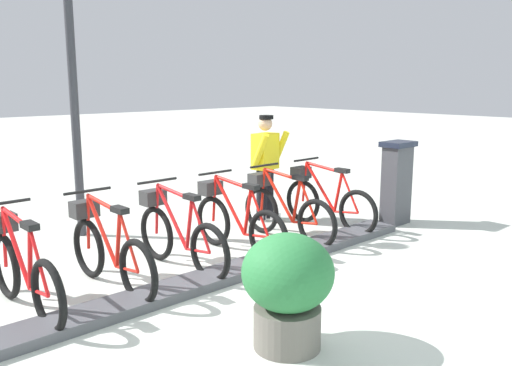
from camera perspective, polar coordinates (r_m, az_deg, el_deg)
name	(u,v)px	position (r m, az deg, el deg)	size (l,w,h in m)	color
ground_plane	(225,278)	(6.12, -3.28, -10.07)	(60.00, 60.00, 0.00)	#B9BDB2
dock_rail_base	(225,274)	(6.10, -3.29, -9.63)	(0.44, 6.12, 0.10)	#47474C
payment_kiosk	(396,181)	(8.50, 14.69, 0.18)	(0.36, 0.52, 1.28)	#38383D
bike_docked_0	(325,200)	(8.09, 7.38, -1.79)	(1.72, 0.54, 1.02)	black
bike_docked_1	(284,209)	(7.45, 2.99, -2.81)	(1.72, 0.54, 1.02)	black
bike_docked_2	(235,220)	(6.87, -2.21, -3.98)	(1.72, 0.54, 1.02)	black
bike_docked_3	(178,233)	(6.35, -8.33, -5.32)	(1.72, 0.54, 1.02)	black
bike_docked_4	(108,249)	(5.92, -15.47, -6.80)	(1.72, 0.54, 1.02)	black
bike_docked_5	(22,269)	(5.60, -23.63, -8.35)	(1.72, 0.54, 1.02)	black
worker_near_rack	(266,163)	(8.41, 1.03, 2.09)	(0.49, 0.66, 1.66)	white
lamp_post	(71,49)	(7.86, -19.08, 13.32)	(0.32, 0.32, 3.98)	#2D2D33
planter_bush	(288,285)	(4.45, 3.39, -10.77)	(0.76, 0.76, 0.97)	#59544C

